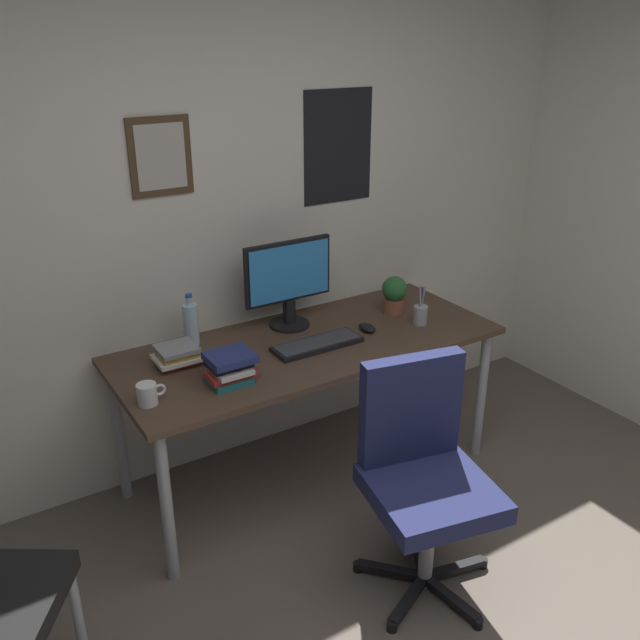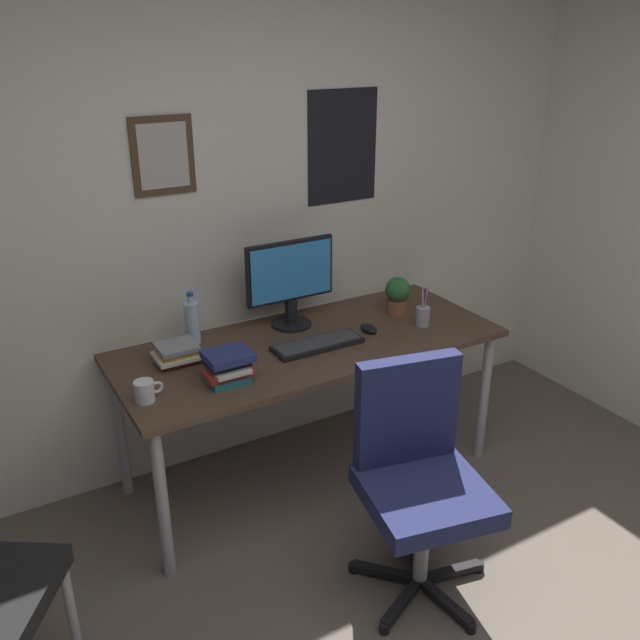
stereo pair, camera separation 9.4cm
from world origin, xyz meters
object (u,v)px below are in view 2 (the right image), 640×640
Objects in this scene: monitor at (290,280)px; potted_plant at (397,294)px; office_chair at (418,469)px; computer_mouse at (369,328)px; book_stack_left at (228,366)px; water_bottle at (192,322)px; keyboard at (318,344)px; coffee_mug_near at (145,391)px; pen_cup at (423,315)px; book_stack_right at (178,353)px.

potted_plant is (0.55, -0.14, -0.13)m from monitor.
office_chair reaches higher than computer_mouse.
book_stack_left is (-0.50, 0.66, 0.29)m from office_chair.
monitor is 2.36× the size of potted_plant.
water_bottle reaches higher than book_stack_left.
monitor is 0.36m from keyboard.
computer_mouse is 1.14m from coffee_mug_near.
computer_mouse is at bearing 69.74° from office_chair.
monitor is at bearing 149.76° from pen_cup.
book_stack_left reaches higher than keyboard.
keyboard is at bearing 90.88° from office_chair.
computer_mouse is at bearing 5.55° from coffee_mug_near.
book_stack_left is at bearing -66.07° from book_stack_right.
pen_cup is at bearing -10.26° from book_stack_right.
book_stack_left is at bearing 127.44° from office_chair.
book_stack_left is (-0.01, -0.43, -0.04)m from water_bottle.
pen_cup is 1.21m from book_stack_right.
computer_mouse is 0.55× the size of pen_cup.
monitor is at bearing 165.78° from potted_plant.
office_chair is 0.79m from keyboard.
book_stack_left reaches higher than computer_mouse.
monitor is 0.66m from book_stack_left.
potted_plant is at bearing 9.48° from coffee_mug_near.
book_stack_left is (-1.05, -0.25, -0.04)m from potted_plant.
book_stack_right is (-0.62, 0.93, 0.26)m from office_chair.
water_bottle reaches higher than potted_plant.
potted_plant is 0.20m from pen_cup.
office_chair is 2.07× the size of monitor.
potted_plant is at bearing 95.64° from pen_cup.
water_bottle is at bearing 88.83° from book_stack_left.
coffee_mug_near is 0.60× the size of potted_plant.
book_stack_left is 0.30m from book_stack_right.
monitor is 1.07× the size of keyboard.
book_stack_right is at bearing 123.90° from office_chair.
water_bottle is 1.29× the size of potted_plant.
pen_cup is at bearing -30.24° from monitor.
coffee_mug_near is at bearing -130.24° from water_bottle.
water_bottle is at bearing 158.38° from computer_mouse.
water_bottle reaches higher than office_chair.
computer_mouse is (0.29, -0.26, -0.22)m from monitor.
pen_cup is (0.56, 0.71, 0.27)m from office_chair.
monitor is 0.51m from water_bottle.
office_chair is 1.24m from water_bottle.
office_chair reaches higher than keyboard.
keyboard is at bearing -15.33° from book_stack_right.
book_stack_right is at bearing -128.24° from water_bottle.
computer_mouse is 0.30m from potted_plant.
potted_plant is at bearing 13.21° from book_stack_left.
monitor reaches higher than potted_plant.
potted_plant is 0.98× the size of pen_cup.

